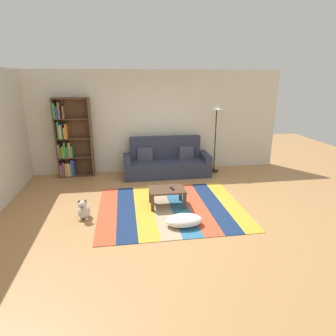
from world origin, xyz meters
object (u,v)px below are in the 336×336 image
object	(u,v)px
pouf	(184,220)
tv_remote	(172,188)
coffee_table	(167,192)
couch	(166,162)
bookshelf	(70,141)
standing_lamp	(216,116)
dog	(84,210)

from	to	relation	value
pouf	tv_remote	distance (m)	0.90
coffee_table	tv_remote	size ratio (longest dim) A/B	4.77
tv_remote	couch	bearing A→B (deg)	72.47
tv_remote	bookshelf	bearing A→B (deg)	122.98
pouf	standing_lamp	distance (m)	3.55
pouf	dog	xyz separation A→B (m)	(-1.77, 0.56, 0.05)
pouf	dog	bearing A→B (deg)	162.28
bookshelf	coffee_table	xyz separation A→B (m)	(2.19, -2.24, -0.64)
bookshelf	dog	world-z (taller)	bookshelf
coffee_table	pouf	bearing A→B (deg)	-79.25
dog	bookshelf	bearing A→B (deg)	103.10
coffee_table	standing_lamp	bearing A→B (deg)	51.31
bookshelf	standing_lamp	bearing A→B (deg)	-3.22
tv_remote	dog	bearing A→B (deg)	177.23
bookshelf	coffee_table	size ratio (longest dim) A/B	2.83
couch	bookshelf	bearing A→B (deg)	173.43
tv_remote	pouf	bearing A→B (deg)	-98.03
standing_lamp	coffee_table	bearing A→B (deg)	-128.69
pouf	coffee_table	bearing A→B (deg)	100.75
couch	bookshelf	xyz separation A→B (m)	(-2.47, 0.28, 0.61)
couch	tv_remote	world-z (taller)	couch
dog	standing_lamp	xyz separation A→B (m)	(3.22, 2.34, 1.38)
couch	standing_lamp	bearing A→B (deg)	2.98
couch	bookshelf	size ratio (longest dim) A/B	1.11
couch	coffee_table	xyz separation A→B (m)	(-0.28, -1.96, -0.03)
standing_lamp	dog	bearing A→B (deg)	-144.06
bookshelf	pouf	xyz separation A→B (m)	(2.36, -3.12, -0.83)
bookshelf	tv_remote	xyz separation A→B (m)	(2.30, -2.26, -0.57)
bookshelf	standing_lamp	world-z (taller)	bookshelf
pouf	bookshelf	bearing A→B (deg)	127.15
tv_remote	standing_lamp	bearing A→B (deg)	40.93
coffee_table	standing_lamp	xyz separation A→B (m)	(1.62, 2.03, 1.24)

